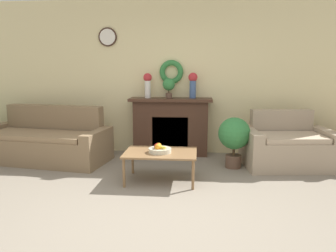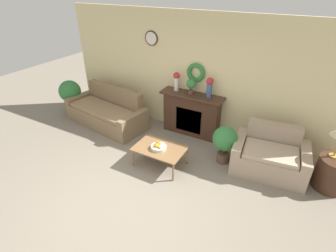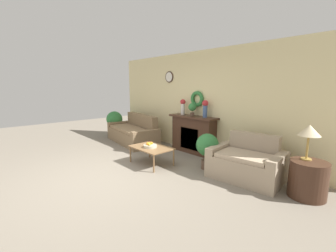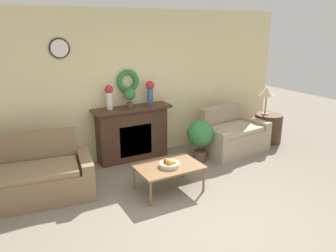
% 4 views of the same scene
% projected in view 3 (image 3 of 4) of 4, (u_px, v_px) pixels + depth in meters
% --- Properties ---
extents(ground_plane, '(16.00, 16.00, 0.00)m').
position_uv_depth(ground_plane, '(107.00, 178.00, 4.41)').
color(ground_plane, gray).
extents(wall_back, '(6.80, 0.16, 2.70)m').
position_uv_depth(wall_back, '(200.00, 103.00, 6.03)').
color(wall_back, beige).
rests_on(wall_back, ground_plane).
extents(fireplace, '(1.43, 0.41, 1.01)m').
position_uv_depth(fireplace, '(193.00, 134.00, 6.06)').
color(fireplace, '#42281C').
rests_on(fireplace, ground_plane).
extents(couch_left, '(2.20, 1.20, 0.89)m').
position_uv_depth(couch_left, '(133.00, 133.00, 7.21)').
color(couch_left, '#846B4C').
rests_on(couch_left, ground_plane).
extents(loveseat_right, '(1.41, 1.03, 0.85)m').
position_uv_depth(loveseat_right, '(247.00, 163.00, 4.38)').
color(loveseat_right, tan).
rests_on(loveseat_right, ground_plane).
extents(coffee_table, '(0.97, 0.65, 0.41)m').
position_uv_depth(coffee_table, '(151.00, 149.00, 5.16)').
color(coffee_table, olive).
rests_on(coffee_table, ground_plane).
extents(fruit_bowl, '(0.30, 0.30, 0.12)m').
position_uv_depth(fruit_bowl, '(150.00, 145.00, 5.14)').
color(fruit_bowl, beige).
rests_on(fruit_bowl, coffee_table).
extents(side_table_by_loveseat, '(0.57, 0.57, 0.61)m').
position_uv_depth(side_table_by_loveseat, '(308.00, 179.00, 3.62)').
color(side_table_by_loveseat, '#42281C').
rests_on(side_table_by_loveseat, ground_plane).
extents(table_lamp, '(0.34, 0.34, 0.58)m').
position_uv_depth(table_lamp, '(309.00, 131.00, 3.58)').
color(table_lamp, '#B28E42').
rests_on(table_lamp, side_table_by_loveseat).
extents(vase_on_mantel_left, '(0.15, 0.15, 0.43)m').
position_uv_depth(vase_on_mantel_left, '(183.00, 106.00, 6.23)').
color(vase_on_mantel_left, silver).
rests_on(vase_on_mantel_left, fireplace).
extents(vase_on_mantel_right, '(0.16, 0.16, 0.44)m').
position_uv_depth(vase_on_mantel_right, '(205.00, 107.00, 5.66)').
color(vase_on_mantel_right, '#3D5684').
rests_on(vase_on_mantel_right, fireplace).
extents(potted_plant_on_mantel, '(0.21, 0.21, 0.34)m').
position_uv_depth(potted_plant_on_mantel, '(192.00, 108.00, 5.95)').
color(potted_plant_on_mantel, brown).
rests_on(potted_plant_on_mantel, fireplace).
extents(potted_plant_floor_by_couch, '(0.57, 0.57, 0.90)m').
position_uv_depth(potted_plant_floor_by_couch, '(114.00, 120.00, 8.12)').
color(potted_plant_floor_by_couch, brown).
rests_on(potted_plant_floor_by_couch, ground_plane).
extents(potted_plant_floor_by_loveseat, '(0.49, 0.49, 0.78)m').
position_uv_depth(potted_plant_floor_by_loveseat, '(207.00, 147.00, 4.85)').
color(potted_plant_floor_by_loveseat, brown).
rests_on(potted_plant_floor_by_loveseat, ground_plane).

